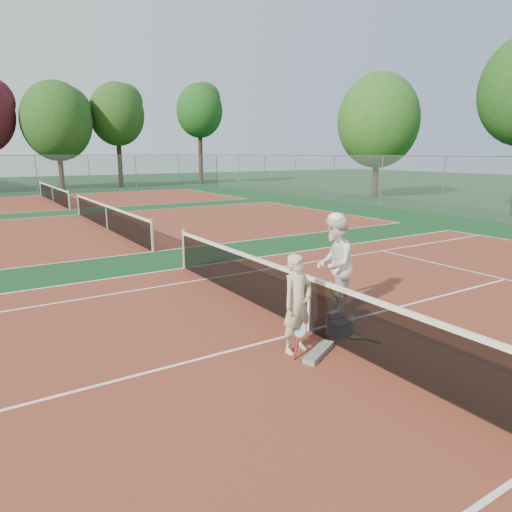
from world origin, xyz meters
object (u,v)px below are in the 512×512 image
at_px(racket_spare, 355,337).
at_px(net_main, 309,304).
at_px(racket_red, 300,338).
at_px(sports_bag_purple, 336,321).
at_px(player_b, 334,265).
at_px(water_bottle, 352,322).
at_px(racket_black_held, 335,300).
at_px(player_a, 297,304).
at_px(sports_bag_navy, 341,329).

bearing_deg(racket_spare, net_main, 12.99).
height_order(net_main, racket_red, net_main).
relative_size(racket_red, sports_bag_purple, 1.90).
height_order(net_main, player_b, player_b).
bearing_deg(racket_red, water_bottle, -19.40).
distance_m(player_b, racket_spare, 1.67).
bearing_deg(racket_spare, racket_red, 68.14).
height_order(racket_red, racket_black_held, racket_black_held).
height_order(player_a, player_b, player_b).
bearing_deg(racket_red, net_main, 11.30).
bearing_deg(player_b, player_a, -8.54).
relative_size(net_main, racket_red, 20.66).
bearing_deg(player_b, sports_bag_purple, 11.35).
height_order(player_a, racket_black_held, player_a).
height_order(player_a, sports_bag_purple, player_a).
bearing_deg(sports_bag_navy, water_bottle, 16.72).
relative_size(player_b, sports_bag_purple, 6.97).
distance_m(racket_spare, water_bottle, 0.38).
xyz_separation_m(racket_red, sports_bag_navy, (1.05, 0.19, -0.13)).
height_order(net_main, sports_bag_navy, net_main).
relative_size(racket_black_held, racket_spare, 0.95).
distance_m(racket_red, water_bottle, 1.46).
bearing_deg(racket_black_held, racket_red, 20.61).
bearing_deg(player_b, net_main, -13.19).
height_order(net_main, racket_spare, net_main).
bearing_deg(sports_bag_purple, racket_black_held, 49.53).
bearing_deg(water_bottle, racket_red, -167.89).
height_order(racket_black_held, sports_bag_purple, racket_black_held).
height_order(sports_bag_purple, water_bottle, water_bottle).
height_order(racket_red, racket_spare, racket_red).
xyz_separation_m(net_main, water_bottle, (0.68, -0.38, -0.36)).
xyz_separation_m(racket_black_held, sports_bag_navy, (-0.72, -0.94, -0.15)).
bearing_deg(water_bottle, player_b, 67.54).
xyz_separation_m(sports_bag_purple, water_bottle, (0.15, -0.25, 0.04)).
bearing_deg(racket_black_held, racket_spare, 51.80).
distance_m(racket_red, racket_spare, 1.25).
relative_size(sports_bag_navy, water_bottle, 1.17).
distance_m(player_a, racket_red, 0.55).
relative_size(player_a, sports_bag_navy, 4.58).
relative_size(player_b, racket_spare, 3.25).
bearing_deg(sports_bag_navy, sports_bag_purple, 58.50).
height_order(player_a, racket_spare, player_a).
height_order(net_main, racket_black_held, net_main).
bearing_deg(water_bottle, racket_spare, -124.93).
bearing_deg(water_bottle, net_main, 150.80).
bearing_deg(player_a, player_b, 23.45).
bearing_deg(racket_red, racket_black_held, 1.18).
bearing_deg(sports_bag_purple, sports_bag_navy, -121.50).
distance_m(player_b, sports_bag_purple, 1.23).
distance_m(net_main, player_a, 0.95).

